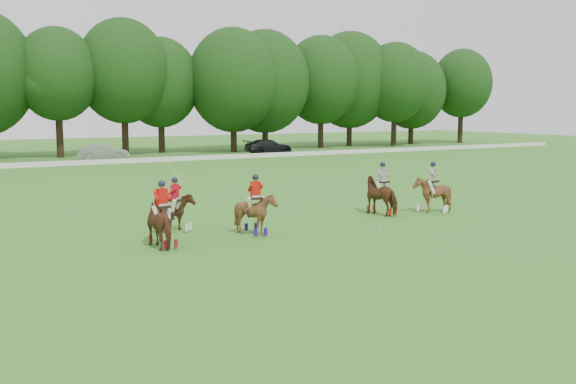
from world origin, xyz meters
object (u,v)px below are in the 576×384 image
car_mid (103,152)px  polo_red_c (256,213)px  polo_stripe_a (382,195)px  polo_ball (380,227)px  polo_red_a (163,223)px  car_right (268,146)px  polo_stripe_b (432,194)px  polo_red_b (175,213)px

car_mid → polo_red_c: 39.77m
polo_stripe_a → polo_ball: size_ratio=27.20×
car_mid → polo_red_a: polo_red_a is taller
car_right → polo_stripe_b: polo_stripe_b is taller
car_mid → polo_stripe_b: size_ratio=1.93×
car_mid → polo_red_b: size_ratio=1.71×
car_right → polo_stripe_a: polo_stripe_a is taller
polo_red_c → polo_stripe_a: 7.44m
polo_stripe_b → polo_ball: polo_stripe_b is taller
polo_stripe_b → polo_ball: 5.03m
car_right → polo_stripe_a: 40.76m
polo_stripe_a → polo_stripe_b: bearing=-18.4°
polo_red_b → polo_stripe_b: 12.25m
polo_red_a → polo_red_b: (1.39, 2.54, -0.10)m
polo_red_c → polo_red_b: bearing=138.5°
car_right → polo_red_b: 44.49m
car_right → polo_red_b: polo_red_b is taller
car_mid → polo_red_b: polo_red_b is taller
car_mid → polo_stripe_b: polo_stripe_b is taller
polo_stripe_a → polo_red_b: bearing=175.5°
polo_red_c → polo_ball: bearing=-13.9°
polo_red_a → polo_red_b: bearing=61.4°
car_mid → polo_stripe_a: polo_stripe_a is taller
car_mid → car_right: bearing=-81.2°
polo_red_a → polo_stripe_b: polo_stripe_b is taller
polo_ball → polo_red_b: bearing=155.4°
car_right → polo_red_c: size_ratio=2.25×
car_mid → polo_stripe_a: (3.46, -38.16, 0.13)m
polo_red_c → car_mid: bearing=84.5°
car_mid → polo_stripe_a: bearing=-166.0°
car_mid → polo_red_b: 37.92m
polo_red_c → polo_ball: (5.09, -1.26, -0.82)m
polo_stripe_b → polo_ball: (-4.57, -1.91, -0.84)m
polo_red_b → polo_ball: 8.36m
polo_stripe_b → car_right: bearing=72.9°
polo_red_b → polo_red_c: size_ratio=1.15×
car_mid → polo_red_c: bearing=-176.8°
car_right → polo_red_b: (-24.12, -37.39, -0.00)m
polo_stripe_a → polo_stripe_b: size_ratio=1.01×
polo_ball → polo_red_c: bearing=166.1°
polo_ball → polo_stripe_a: bearing=50.6°
polo_red_b → polo_stripe_a: 9.82m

